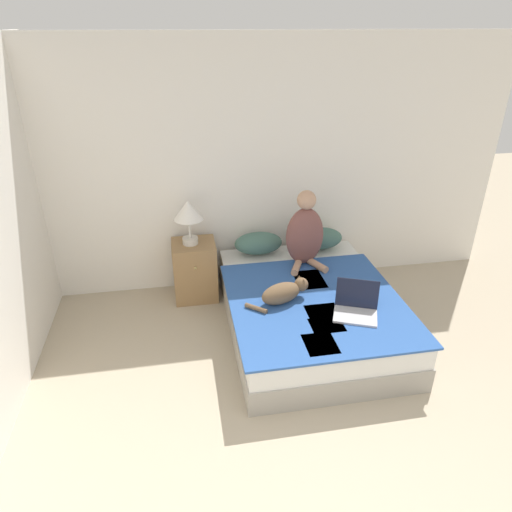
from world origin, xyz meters
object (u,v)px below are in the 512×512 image
object	(u,v)px
bed	(309,310)
cat_tabby	(284,292)
laptop_open	(356,308)
pillow_far	(319,238)
nightstand	(195,270)
person_sitting	(305,234)
table_lamp	(188,213)
pillow_near	(258,243)

from	to	relation	value
bed	cat_tabby	distance (m)	0.45
cat_tabby	laptop_open	world-z (taller)	laptop_open
pillow_far	nightstand	size ratio (longest dim) A/B	0.81
person_sitting	table_lamp	size ratio (longest dim) A/B	1.68
nightstand	table_lamp	bearing A→B (deg)	-177.25
bed	person_sitting	size ratio (longest dim) A/B	2.58
bed	pillow_near	xyz separation A→B (m)	(-0.33, 0.82, 0.33)
pillow_near	table_lamp	world-z (taller)	table_lamp
bed	table_lamp	xyz separation A→B (m)	(-1.03, 0.79, 0.73)
pillow_near	cat_tabby	bearing A→B (deg)	-87.25
pillow_near	pillow_far	size ratio (longest dim) A/B	1.00
person_sitting	cat_tabby	bearing A→B (deg)	-118.87
person_sitting	laptop_open	size ratio (longest dim) A/B	1.73
pillow_near	pillow_far	distance (m)	0.66
bed	pillow_near	size ratio (longest dim) A/B	3.94
bed	nightstand	size ratio (longest dim) A/B	3.18
cat_tabby	table_lamp	xyz separation A→B (m)	(-0.75, 0.93, 0.42)
bed	person_sitting	xyz separation A→B (m)	(0.08, 0.51, 0.55)
bed	pillow_near	distance (m)	0.94
cat_tabby	laptop_open	size ratio (longest dim) A/B	1.32
laptop_open	nightstand	world-z (taller)	laptop_open
cat_tabby	table_lamp	world-z (taller)	table_lamp
cat_tabby	nightstand	bearing A→B (deg)	108.08
bed	cat_tabby	bearing A→B (deg)	-153.35
table_lamp	laptop_open	bearing A→B (deg)	-43.11
pillow_far	person_sitting	size ratio (longest dim) A/B	0.65
laptop_open	pillow_near	bearing A→B (deg)	138.30
bed	table_lamp	size ratio (longest dim) A/B	4.33
pillow_near	person_sitting	bearing A→B (deg)	-36.92
person_sitting	laptop_open	world-z (taller)	person_sitting
pillow_far	cat_tabby	world-z (taller)	pillow_far
cat_tabby	table_lamp	size ratio (longest dim) A/B	1.28
pillow_far	nightstand	bearing A→B (deg)	-178.77
pillow_near	laptop_open	bearing A→B (deg)	-64.37
bed	laptop_open	size ratio (longest dim) A/B	4.47
person_sitting	nightstand	world-z (taller)	person_sitting
pillow_near	pillow_far	bearing A→B (deg)	0.00
nightstand	table_lamp	xyz separation A→B (m)	(-0.03, -0.00, 0.64)
pillow_near	laptop_open	world-z (taller)	laptop_open
bed	cat_tabby	size ratio (longest dim) A/B	3.38
person_sitting	table_lamp	bearing A→B (deg)	166.02
cat_tabby	table_lamp	bearing A→B (deg)	109.14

